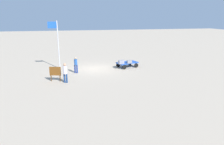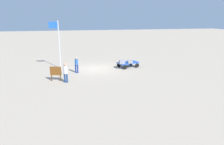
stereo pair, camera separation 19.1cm
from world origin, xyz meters
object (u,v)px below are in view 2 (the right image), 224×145
luggage_cart (128,63)px  signboard (56,72)px  worker_trailing (65,71)px  worker_lead (76,64)px  suitcase_maroon (122,62)px  flagpole (58,40)px  suitcase_navy (130,62)px

luggage_cart → signboard: 7.98m
worker_trailing → signboard: size_ratio=1.32×
worker_lead → signboard: worker_lead is taller
suitcase_maroon → worker_trailing: 6.54m
worker_lead → flagpole: (1.66, -2.08, 2.06)m
luggage_cart → signboard: bearing=24.9°
flagpole → signboard: 4.82m
suitcase_navy → flagpole: flagpole is taller
suitcase_maroon → worker_lead: bearing=6.4°
suitcase_navy → signboard: bearing=21.4°
suitcase_maroon → worker_lead: (4.61, 0.52, 0.13)m
suitcase_navy → flagpole: size_ratio=0.10×
suitcase_navy → worker_lead: (5.53, 0.64, 0.17)m
luggage_cart → suitcase_maroon: size_ratio=3.85×
worker_lead → signboard: bearing=50.9°
suitcase_maroon → worker_lead: size_ratio=0.41×
worker_trailing → flagpole: size_ratio=0.34×
flagpole → worker_lead: bearing=128.6°
flagpole → signboard: bearing=88.0°
suitcase_navy → worker_lead: bearing=6.6°
luggage_cart → flagpole: size_ratio=0.50×
suitcase_navy → suitcase_maroon: 0.92m
flagpole → suitcase_maroon: bearing=166.0°
luggage_cart → worker_lead: 5.55m
flagpole → worker_trailing: bearing=97.6°
luggage_cart → signboard: size_ratio=1.98×
suitcase_maroon → signboard: size_ratio=0.51×
suitcase_maroon → signboard: signboard is taller
luggage_cart → signboard: (7.24, 3.35, 0.37)m
suitcase_navy → signboard: signboard is taller
suitcase_maroon → signboard: bearing=23.2°
luggage_cart → worker_lead: bearing=11.6°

